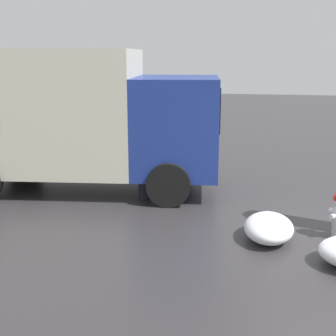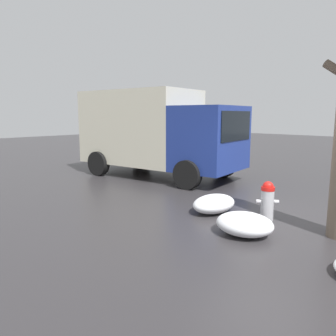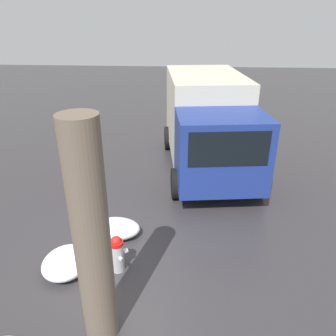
# 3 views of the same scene
# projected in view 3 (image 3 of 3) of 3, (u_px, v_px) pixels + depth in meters

# --- Properties ---
(ground_plane) EXTENTS (60.00, 60.00, 0.00)m
(ground_plane) POSITION_uv_depth(u_px,v_px,m) (118.00, 269.00, 6.98)
(ground_plane) COLOR #333033
(fire_hydrant) EXTENTS (0.43, 0.40, 0.85)m
(fire_hydrant) POSITION_uv_depth(u_px,v_px,m) (117.00, 253.00, 6.79)
(fire_hydrant) COLOR #B7B7BC
(fire_hydrant) RESTS_ON ground_plane
(tree_trunk) EXTENTS (0.84, 0.55, 3.83)m
(tree_trunk) POSITION_uv_depth(u_px,v_px,m) (92.00, 240.00, 4.81)
(tree_trunk) COLOR #6B5B4C
(tree_trunk) RESTS_ON ground_plane
(delivery_truck) EXTENTS (6.22, 3.32, 3.11)m
(delivery_truck) POSITION_uv_depth(u_px,v_px,m) (208.00, 121.00, 11.02)
(delivery_truck) COLOR navy
(delivery_truck) RESTS_ON ground_plane
(pedestrian) EXTENTS (0.38, 0.38, 1.76)m
(pedestrian) POSITION_uv_depth(u_px,v_px,m) (192.00, 160.00, 9.87)
(pedestrian) COLOR #23232D
(pedestrian) RESTS_ON ground_plane
(snow_pile_by_hydrant) EXTENTS (0.81, 1.20, 0.41)m
(snow_pile_by_hydrant) POSITION_uv_depth(u_px,v_px,m) (115.00, 229.00, 7.97)
(snow_pile_by_hydrant) COLOR white
(snow_pile_by_hydrant) RESTS_ON ground_plane
(snow_pile_curbside) EXTENTS (1.10, 0.97, 0.40)m
(snow_pile_curbside) POSITION_uv_depth(u_px,v_px,m) (66.00, 262.00, 6.88)
(snow_pile_curbside) COLOR white
(snow_pile_curbside) RESTS_ON ground_plane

